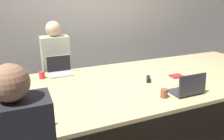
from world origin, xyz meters
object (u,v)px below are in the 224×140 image
Objects in this scene: laptop_far_midleft at (60,69)px; laptop_near_left at (17,125)px; person_far_midleft at (57,69)px; cup_far_midleft at (42,75)px; stapler at (148,79)px; laptop_near_midright at (188,88)px; cup_near_midright at (164,93)px.

laptop_near_left is at bearing -113.62° from laptop_far_midleft.
person_far_midleft is at bearing 87.90° from laptop_far_midleft.
laptop_near_left is at bearing -104.68° from cup_far_midleft.
laptop_near_midright is at bearing -39.27° from stapler.
laptop_near_left is (-0.31, -1.17, 0.03)m from cup_far_midleft.
cup_far_midleft is (-0.24, -0.09, -0.03)m from laptop_far_midleft.
laptop_near_left is at bearing -108.91° from person_far_midleft.
person_far_midleft is 1.74m from laptop_near_left.
cup_far_midleft is 1.35m from stapler.
laptop_near_midright is 2.26× the size of stapler.
stapler is (1.51, 0.55, -0.05)m from laptop_near_left.
laptop_near_midright is 0.24× the size of person_far_midleft.
laptop_near_midright is at bearing -46.56° from laptop_far_midleft.
laptop_far_midleft is 1.19m from stapler.
cup_near_midright is 0.07× the size of person_far_midleft.
laptop_far_midleft is at bearing 126.23° from cup_near_midright.
stapler is (0.96, -0.70, -0.05)m from laptop_far_midleft.
laptop_far_midleft is 0.26m from cup_far_midleft.
laptop_near_left reaches higher than laptop_near_midright.
stapler is (0.10, 0.47, -0.02)m from cup_near_midright.
laptop_near_midright is 1.07× the size of laptop_far_midleft.
laptop_near_midright is 3.68× the size of cup_near_midright.
stapler is (1.20, -0.61, -0.02)m from cup_far_midleft.
person_far_midleft is 15.92× the size of cup_far_midleft.
cup_near_midright is 0.48m from stapler.
laptop_far_midleft reaches higher than laptop_near_left.
laptop_near_midright is 0.93× the size of laptop_near_left.
person_far_midleft is (-1.13, 1.59, -0.12)m from laptop_near_midright.
laptop_far_midleft is at bearing 174.70° from stapler.
laptop_near_left is at bearing 1.76° from laptop_near_midright.
person_far_midleft is 9.30× the size of stapler.
laptop_near_midright is 1.95m from person_far_midleft.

